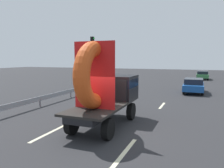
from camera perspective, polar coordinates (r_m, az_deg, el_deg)
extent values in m
plane|color=#28282B|center=(10.25, -1.25, -11.93)|extent=(120.00, 120.00, 0.00)
cylinder|color=black|center=(12.51, -2.53, -6.39)|extent=(0.28, 0.89, 0.89)
cylinder|color=black|center=(11.93, 4.99, -7.06)|extent=(0.28, 0.89, 0.89)
cylinder|color=black|center=(9.77, -10.42, -10.24)|extent=(0.28, 0.89, 0.89)
cylinder|color=black|center=(9.01, -1.03, -11.58)|extent=(0.28, 0.89, 0.89)
cube|color=black|center=(10.60, -2.01, -6.35)|extent=(1.30, 5.11, 0.25)
cube|color=black|center=(11.97, 1.15, -0.96)|extent=(2.00, 1.80, 1.35)
cube|color=black|center=(11.88, 1.07, 0.43)|extent=(2.02, 1.71, 0.44)
cube|color=black|center=(9.77, -4.16, -6.44)|extent=(2.00, 3.30, 0.10)
cube|color=black|center=(11.09, -0.58, -1.69)|extent=(1.80, 0.08, 1.10)
torus|color=#D84C19|center=(9.41, -4.64, 2.28)|extent=(0.67, 2.89, 2.89)
cube|color=red|center=(9.41, -4.64, 2.28)|extent=(1.90, 0.03, 2.89)
cylinder|color=black|center=(23.80, 18.61, -0.82)|extent=(0.22, 0.64, 0.64)
cylinder|color=black|center=(23.77, 22.39, -0.98)|extent=(0.22, 0.64, 0.64)
cylinder|color=black|center=(21.12, 18.20, -1.71)|extent=(0.22, 0.64, 0.64)
cylinder|color=black|center=(21.09, 22.46, -1.89)|extent=(0.22, 0.64, 0.64)
cube|color=#194C99|center=(22.40, 20.45, -0.62)|extent=(1.81, 4.23, 0.55)
cube|color=black|center=(22.24, 20.50, 0.70)|extent=(1.63, 2.37, 0.50)
cylinder|color=gray|center=(23.56, -5.07, 4.33)|extent=(0.16, 0.16, 4.66)
cube|color=black|center=(23.61, -5.14, 11.08)|extent=(0.30, 0.36, 0.90)
sphere|color=#19D833|center=(23.56, -4.77, 11.78)|extent=(0.20, 0.20, 0.20)
cube|color=gray|center=(17.25, -14.14, -2.62)|extent=(0.06, 15.50, 0.32)
cylinder|color=slate|center=(15.79, -18.24, -4.61)|extent=(0.10, 0.10, 0.55)
cylinder|color=slate|center=(18.87, -10.67, -2.60)|extent=(0.10, 0.10, 0.55)
cylinder|color=slate|center=(22.20, -5.32, -1.13)|extent=(0.10, 0.10, 0.55)
cube|color=beige|center=(10.39, -15.46, -11.89)|extent=(0.16, 2.85, 0.01)
cube|color=beige|center=(16.96, 0.48, -4.45)|extent=(0.16, 2.09, 0.01)
cube|color=beige|center=(8.02, 3.28, -17.35)|extent=(0.16, 2.66, 0.01)
cube|color=beige|center=(15.74, 12.90, -5.49)|extent=(0.16, 2.11, 0.01)
cylinder|color=black|center=(38.69, 21.31, 1.79)|extent=(0.21, 0.62, 0.62)
cylinder|color=black|center=(38.71, 23.54, 1.70)|extent=(0.21, 0.62, 0.62)
cylinder|color=black|center=(36.10, 21.27, 1.48)|extent=(0.21, 0.62, 0.62)
cylinder|color=black|center=(36.13, 23.66, 1.38)|extent=(0.21, 0.62, 0.62)
cube|color=#33723F|center=(37.38, 22.46, 2.00)|extent=(1.74, 4.05, 0.53)
cube|color=black|center=(37.25, 22.50, 2.76)|extent=(1.56, 2.27, 0.48)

